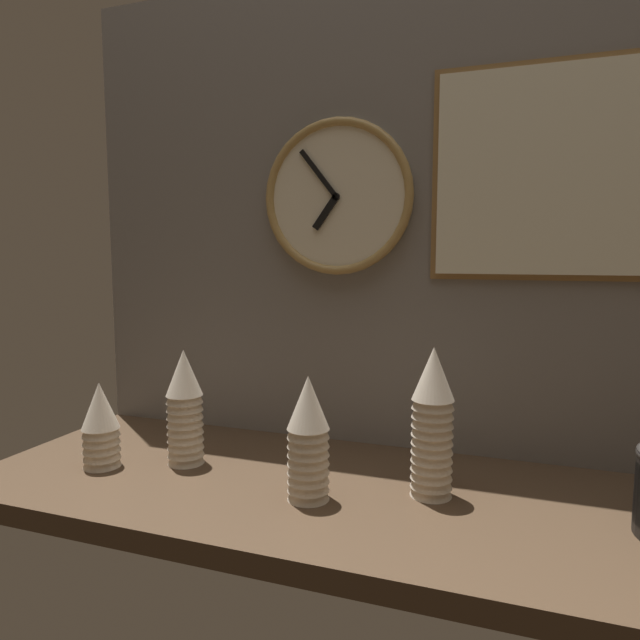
{
  "coord_description": "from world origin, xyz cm",
  "views": [
    {
      "loc": [
        23.37,
        -98.85,
        43.49
      ],
      "look_at": [
        -13.69,
        4.0,
        30.87
      ],
      "focal_mm": 32.0,
      "sensor_mm": 36.0,
      "label": 1
    }
  ],
  "objects_px": {
    "cup_stack_center_right": "(432,422)",
    "cup_stack_center": "(308,438)",
    "cup_stack_far_left": "(101,425)",
    "menu_board": "(546,171)",
    "cup_stack_left": "(186,406)",
    "wall_clock": "(337,197)"
  },
  "relations": [
    {
      "from": "cup_stack_far_left",
      "to": "menu_board",
      "type": "relative_size",
      "value": 0.4
    },
    {
      "from": "cup_stack_center",
      "to": "wall_clock",
      "type": "xyz_separation_m",
      "value": [
        -0.05,
        0.31,
        0.45
      ]
    },
    {
      "from": "cup_stack_center_right",
      "to": "menu_board",
      "type": "bearing_deg",
      "value": 52.75
    },
    {
      "from": "cup_stack_left",
      "to": "cup_stack_center_right",
      "type": "distance_m",
      "value": 0.51
    },
    {
      "from": "cup_stack_left",
      "to": "menu_board",
      "type": "bearing_deg",
      "value": 19.28
    },
    {
      "from": "cup_stack_far_left",
      "to": "wall_clock",
      "type": "distance_m",
      "value": 0.7
    },
    {
      "from": "cup_stack_left",
      "to": "menu_board",
      "type": "xyz_separation_m",
      "value": [
        0.68,
        0.24,
        0.48
      ]
    },
    {
      "from": "cup_stack_left",
      "to": "cup_stack_center",
      "type": "distance_m",
      "value": 0.32
    },
    {
      "from": "cup_stack_left",
      "to": "menu_board",
      "type": "relative_size",
      "value": 0.54
    },
    {
      "from": "cup_stack_far_left",
      "to": "menu_board",
      "type": "distance_m",
      "value": 1.03
    },
    {
      "from": "cup_stack_center",
      "to": "menu_board",
      "type": "distance_m",
      "value": 0.7
    },
    {
      "from": "cup_stack_center_right",
      "to": "cup_stack_center",
      "type": "distance_m",
      "value": 0.22
    },
    {
      "from": "cup_stack_left",
      "to": "menu_board",
      "type": "distance_m",
      "value": 0.87
    },
    {
      "from": "cup_stack_far_left",
      "to": "menu_board",
      "type": "height_order",
      "value": "menu_board"
    },
    {
      "from": "cup_stack_center_right",
      "to": "wall_clock",
      "type": "relative_size",
      "value": 0.79
    },
    {
      "from": "cup_stack_center",
      "to": "wall_clock",
      "type": "relative_size",
      "value": 0.65
    },
    {
      "from": "cup_stack_left",
      "to": "wall_clock",
      "type": "bearing_deg",
      "value": 42.2
    },
    {
      "from": "cup_stack_center_right",
      "to": "cup_stack_center",
      "type": "xyz_separation_m",
      "value": [
        -0.2,
        -0.09,
        -0.02
      ]
    },
    {
      "from": "cup_stack_center_right",
      "to": "cup_stack_far_left",
      "type": "relative_size",
      "value": 1.55
    },
    {
      "from": "cup_stack_left",
      "to": "cup_stack_far_left",
      "type": "bearing_deg",
      "value": -152.45
    },
    {
      "from": "cup_stack_left",
      "to": "cup_stack_far_left",
      "type": "relative_size",
      "value": 1.37
    },
    {
      "from": "cup_stack_center_right",
      "to": "cup_stack_center",
      "type": "relative_size",
      "value": 1.22
    }
  ]
}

